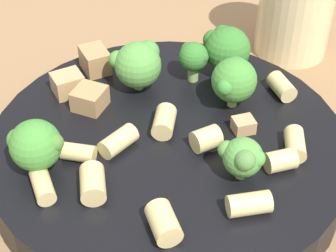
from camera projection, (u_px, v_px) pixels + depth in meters
ground_plane at (168, 168)px, 0.46m from camera, size 2.00×2.00×0.00m
pasta_bowl at (168, 150)px, 0.44m from camera, size 0.28×0.28×0.03m
broccoli_floret_0 at (243, 157)px, 0.39m from camera, size 0.03×0.03×0.03m
broccoli_floret_1 at (136, 64)px, 0.47m from camera, size 0.04×0.04×0.04m
broccoli_floret_2 at (194, 57)px, 0.48m from camera, size 0.03×0.03×0.04m
broccoli_floret_3 at (234, 79)px, 0.45m from camera, size 0.04×0.04×0.04m
broccoli_floret_4 at (35, 145)px, 0.39m from camera, size 0.04×0.04×0.04m
broccoli_floret_5 at (226, 48)px, 0.48m from camera, size 0.04×0.04×0.04m
rigatoni_0 at (281, 161)px, 0.40m from camera, size 0.02×0.02×0.02m
rigatoni_1 at (93, 184)px, 0.38m from camera, size 0.02×0.03×0.02m
rigatoni_2 at (118, 140)px, 0.42m from camera, size 0.03×0.03×0.02m
rigatoni_3 at (79, 155)px, 0.41m from camera, size 0.03×0.02×0.01m
rigatoni_4 at (164, 223)px, 0.36m from camera, size 0.02×0.03×0.02m
rigatoni_5 at (249, 204)px, 0.37m from camera, size 0.03×0.02×0.02m
rigatoni_6 at (295, 144)px, 0.41m from camera, size 0.03×0.03×0.01m
rigatoni_7 at (164, 122)px, 0.43m from camera, size 0.03×0.03×0.02m
rigatoni_8 at (206, 139)px, 0.42m from camera, size 0.02×0.02×0.02m
rigatoni_9 at (282, 87)px, 0.47m from camera, size 0.02×0.03×0.02m
rigatoni_10 at (43, 186)px, 0.38m from camera, size 0.01×0.03×0.01m
chicken_chunk_0 at (95, 60)px, 0.49m from camera, size 0.02×0.03×0.02m
chicken_chunk_1 at (243, 125)px, 0.43m from camera, size 0.02×0.02×0.01m
chicken_chunk_2 at (68, 84)px, 0.47m from camera, size 0.03×0.02×0.02m
chicken_chunk_3 at (90, 99)px, 0.46m from camera, size 0.03×0.03×0.02m
drinking_glass at (296, 8)px, 0.56m from camera, size 0.07×0.07×0.11m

